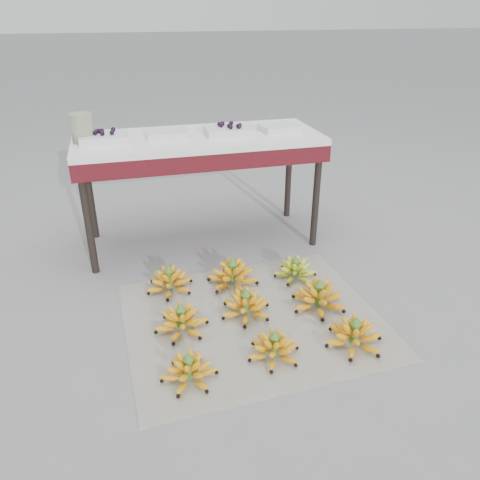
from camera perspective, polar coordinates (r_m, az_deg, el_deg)
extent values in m
plane|color=gray|center=(2.40, 3.24, -9.59)|extent=(60.00, 60.00, 0.00)
cube|color=white|center=(2.39, 1.55, -9.66)|extent=(1.29, 1.10, 0.01)
ellipsoid|color=#F2B212|center=(2.04, -6.20, -15.84)|extent=(0.28, 0.28, 0.07)
ellipsoid|color=#F2B212|center=(2.02, -6.25, -15.20)|extent=(0.20, 0.20, 0.05)
ellipsoid|color=#F2B212|center=(2.00, -6.29, -14.59)|extent=(0.13, 0.13, 0.04)
cylinder|color=#437224|center=(2.02, -6.25, -15.20)|extent=(0.04, 0.04, 0.10)
cone|color=#437224|center=(1.98, -6.34, -13.89)|extent=(0.05, 0.05, 0.03)
ellipsoid|color=#F2B212|center=(2.15, 4.15, -13.30)|extent=(0.25, 0.25, 0.07)
ellipsoid|color=#F2B212|center=(2.13, 4.17, -12.67)|extent=(0.17, 0.17, 0.05)
ellipsoid|color=#F2B212|center=(2.11, 4.20, -12.05)|extent=(0.11, 0.11, 0.04)
cylinder|color=#437224|center=(2.13, 4.17, -12.67)|extent=(0.04, 0.04, 0.10)
cone|color=#437224|center=(2.09, 4.23, -11.36)|extent=(0.05, 0.05, 0.04)
ellipsoid|color=#F2B212|center=(2.26, 13.71, -11.56)|extent=(0.34, 0.34, 0.08)
ellipsoid|color=#F2B212|center=(2.24, 13.80, -10.86)|extent=(0.24, 0.24, 0.06)
ellipsoid|color=#F2B212|center=(2.22, 13.90, -10.19)|extent=(0.16, 0.16, 0.05)
cylinder|color=#437224|center=(2.24, 13.80, -10.86)|extent=(0.04, 0.04, 0.11)
cone|color=#437224|center=(2.20, 14.00, -9.42)|extent=(0.05, 0.05, 0.04)
ellipsoid|color=#F2B212|center=(2.31, -7.13, -10.11)|extent=(0.27, 0.27, 0.08)
ellipsoid|color=#F2B212|center=(2.29, -7.18, -9.44)|extent=(0.19, 0.19, 0.06)
ellipsoid|color=#F2B212|center=(2.27, -7.22, -8.79)|extent=(0.12, 0.12, 0.05)
cylinder|color=#437224|center=(2.29, -7.18, -9.44)|extent=(0.04, 0.04, 0.10)
cone|color=#437224|center=(2.25, -7.27, -8.06)|extent=(0.05, 0.05, 0.04)
ellipsoid|color=#F2B212|center=(2.40, 0.70, -8.31)|extent=(0.30, 0.30, 0.08)
ellipsoid|color=#F2B212|center=(2.38, 0.70, -7.65)|extent=(0.21, 0.21, 0.06)
ellipsoid|color=#F2B212|center=(2.36, 0.71, -7.01)|extent=(0.14, 0.14, 0.05)
cylinder|color=#437224|center=(2.38, 0.70, -7.65)|extent=(0.04, 0.04, 0.11)
cone|color=#437224|center=(2.34, 0.71, -6.29)|extent=(0.05, 0.05, 0.04)
ellipsoid|color=#F2B212|center=(2.48, 9.52, -7.24)|extent=(0.32, 0.32, 0.08)
ellipsoid|color=#F2B212|center=(2.46, 9.58, -6.53)|extent=(0.23, 0.23, 0.06)
ellipsoid|color=#F2B212|center=(2.44, 9.64, -5.84)|extent=(0.15, 0.15, 0.05)
cylinder|color=#437224|center=(2.46, 9.58, -6.53)|extent=(0.05, 0.05, 0.12)
cone|color=#437224|center=(2.42, 9.71, -5.07)|extent=(0.05, 0.05, 0.04)
ellipsoid|color=#F2B212|center=(2.62, -8.53, -5.33)|extent=(0.28, 0.28, 0.08)
ellipsoid|color=#F2B212|center=(2.60, -8.58, -4.70)|extent=(0.20, 0.20, 0.06)
ellipsoid|color=#F2B212|center=(2.58, -8.63, -4.10)|extent=(0.13, 0.13, 0.05)
cylinder|color=#437224|center=(2.60, -8.58, -4.70)|extent=(0.04, 0.04, 0.11)
cone|color=#437224|center=(2.57, -8.68, -3.42)|extent=(0.05, 0.05, 0.04)
ellipsoid|color=#F2B212|center=(2.64, -0.89, -4.65)|extent=(0.37, 0.37, 0.08)
ellipsoid|color=#F2B212|center=(2.62, -0.89, -3.97)|extent=(0.26, 0.26, 0.06)
ellipsoid|color=#F2B212|center=(2.60, -0.90, -3.31)|extent=(0.17, 0.17, 0.05)
cylinder|color=#437224|center=(2.62, -0.89, -3.97)|extent=(0.05, 0.05, 0.11)
cone|color=#437224|center=(2.58, -0.90, -2.57)|extent=(0.05, 0.05, 0.04)
ellipsoid|color=#91AC26|center=(2.72, 6.75, -3.94)|extent=(0.29, 0.29, 0.07)
ellipsoid|color=#91AC26|center=(2.71, 6.78, -3.38)|extent=(0.21, 0.21, 0.05)
ellipsoid|color=#91AC26|center=(2.69, 6.82, -2.85)|extent=(0.14, 0.14, 0.04)
cylinder|color=#437224|center=(2.71, 6.78, -3.38)|extent=(0.04, 0.04, 0.10)
cone|color=#437224|center=(2.68, 6.85, -2.24)|extent=(0.05, 0.05, 0.04)
cylinder|color=black|center=(2.77, -18.06, 2.32)|extent=(0.04, 0.04, 0.67)
cylinder|color=black|center=(3.01, 9.26, 5.24)|extent=(0.04, 0.04, 0.67)
cylinder|color=black|center=(3.23, -17.89, 5.80)|extent=(0.04, 0.04, 0.67)
cylinder|color=black|center=(3.44, 5.95, 8.18)|extent=(0.04, 0.04, 0.67)
cube|color=#5D1116|center=(2.94, -5.02, 10.92)|extent=(1.49, 0.60, 0.10)
cube|color=white|center=(2.93, -5.08, 12.23)|extent=(1.49, 0.60, 0.04)
cube|color=silver|center=(2.86, -16.22, 11.83)|extent=(0.28, 0.21, 0.04)
sphere|color=black|center=(2.88, -17.08, 12.54)|extent=(0.03, 0.03, 0.03)
sphere|color=black|center=(2.82, -15.35, 12.50)|extent=(0.03, 0.03, 0.03)
sphere|color=black|center=(2.89, -16.48, 12.66)|extent=(0.03, 0.03, 0.03)
sphere|color=black|center=(2.84, -17.27, 12.35)|extent=(0.03, 0.03, 0.03)
sphere|color=black|center=(2.90, -15.21, 12.89)|extent=(0.03, 0.03, 0.03)
sphere|color=black|center=(2.84, -16.46, 12.43)|extent=(0.03, 0.03, 0.03)
sphere|color=black|center=(2.89, -16.85, 12.62)|extent=(0.03, 0.03, 0.03)
sphere|color=black|center=(2.82, -16.45, 12.35)|extent=(0.03, 0.03, 0.03)
cube|color=silver|center=(2.90, -8.80, 12.68)|extent=(0.25, 0.19, 0.04)
cube|color=silver|center=(2.92, -1.41, 13.17)|extent=(0.28, 0.21, 0.04)
sphere|color=black|center=(2.90, -1.35, 13.76)|extent=(0.03, 0.03, 0.03)
sphere|color=black|center=(2.94, -2.54, 13.93)|extent=(0.03, 0.03, 0.03)
sphere|color=black|center=(2.87, -0.10, 13.67)|extent=(0.03, 0.03, 0.03)
sphere|color=black|center=(2.97, -1.08, 14.07)|extent=(0.03, 0.03, 0.03)
sphere|color=black|center=(2.88, -0.25, 13.72)|extent=(0.03, 0.03, 0.03)
sphere|color=black|center=(2.96, -2.14, 14.02)|extent=(0.03, 0.03, 0.03)
sphere|color=black|center=(2.91, -0.03, 13.84)|extent=(0.03, 0.03, 0.03)
sphere|color=black|center=(2.86, -1.15, 13.61)|extent=(0.03, 0.03, 0.03)
sphere|color=black|center=(2.91, -2.32, 13.81)|extent=(0.03, 0.03, 0.03)
cube|color=silver|center=(3.02, 4.82, 13.46)|extent=(0.25, 0.19, 0.04)
cylinder|color=beige|center=(2.88, -18.65, 12.82)|extent=(0.15, 0.15, 0.16)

